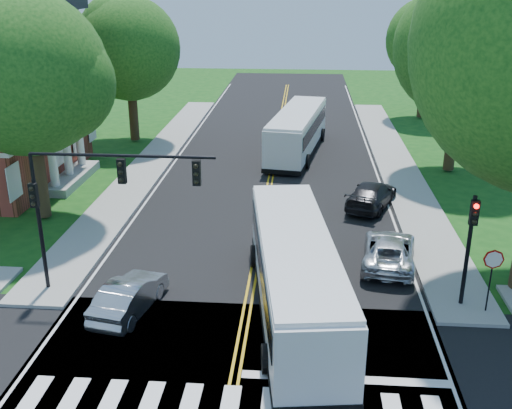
# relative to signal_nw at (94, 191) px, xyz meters

# --- Properties ---
(ground) EXTENTS (140.00, 140.00, 0.00)m
(ground) POSITION_rel_signal_nw_xyz_m (5.86, -6.43, -4.38)
(ground) COLOR #114412
(ground) RESTS_ON ground
(road) EXTENTS (14.00, 96.00, 0.01)m
(road) POSITION_rel_signal_nw_xyz_m (5.86, 11.57, -4.37)
(road) COLOR black
(road) RESTS_ON ground
(cross_road) EXTENTS (60.00, 12.00, 0.01)m
(cross_road) POSITION_rel_signal_nw_xyz_m (5.86, -6.43, -4.37)
(cross_road) COLOR black
(cross_road) RESTS_ON ground
(center_line) EXTENTS (0.36, 70.00, 0.01)m
(center_line) POSITION_rel_signal_nw_xyz_m (5.86, 15.57, -4.36)
(center_line) COLOR gold
(center_line) RESTS_ON road
(edge_line_w) EXTENTS (0.12, 70.00, 0.01)m
(edge_line_w) POSITION_rel_signal_nw_xyz_m (-0.94, 15.57, -4.36)
(edge_line_w) COLOR silver
(edge_line_w) RESTS_ON road
(edge_line_e) EXTENTS (0.12, 70.00, 0.01)m
(edge_line_e) POSITION_rel_signal_nw_xyz_m (12.66, 15.57, -4.36)
(edge_line_e) COLOR silver
(edge_line_e) RESTS_ON road
(stop_bar) EXTENTS (6.60, 0.40, 0.01)m
(stop_bar) POSITION_rel_signal_nw_xyz_m (9.36, -4.83, -4.36)
(stop_bar) COLOR silver
(stop_bar) RESTS_ON road
(sidewalk_nw) EXTENTS (2.60, 40.00, 0.15)m
(sidewalk_nw) POSITION_rel_signal_nw_xyz_m (-2.44, 18.57, -4.30)
(sidewalk_nw) COLOR gray
(sidewalk_nw) RESTS_ON ground
(sidewalk_ne) EXTENTS (2.60, 40.00, 0.15)m
(sidewalk_ne) POSITION_rel_signal_nw_xyz_m (14.16, 18.57, -4.30)
(sidewalk_ne) COLOR gray
(sidewalk_ne) RESTS_ON ground
(tree_west_near) EXTENTS (8.00, 8.00, 11.40)m
(tree_west_near) POSITION_rel_signal_nw_xyz_m (-5.64, 7.57, 3.15)
(tree_west_near) COLOR #302113
(tree_west_near) RESTS_ON ground
(tree_west_far) EXTENTS (7.60, 7.60, 10.67)m
(tree_west_far) POSITION_rel_signal_nw_xyz_m (-5.14, 23.57, 2.62)
(tree_west_far) COLOR #302113
(tree_west_far) RESTS_ON ground
(tree_east_mid) EXTENTS (8.40, 8.40, 11.93)m
(tree_east_mid) POSITION_rel_signal_nw_xyz_m (17.36, 17.57, 3.48)
(tree_east_mid) COLOR #302113
(tree_east_mid) RESTS_ON ground
(tree_east_far) EXTENTS (7.20, 7.20, 10.34)m
(tree_east_far) POSITION_rel_signal_nw_xyz_m (18.36, 33.57, 2.48)
(tree_east_far) COLOR #302113
(tree_east_far) RESTS_ON ground
(signal_nw) EXTENTS (7.15, 0.46, 5.66)m
(signal_nw) POSITION_rel_signal_nw_xyz_m (0.00, 0.00, 0.00)
(signal_nw) COLOR black
(signal_nw) RESTS_ON ground
(signal_ne) EXTENTS (0.30, 0.46, 4.40)m
(signal_ne) POSITION_rel_signal_nw_xyz_m (14.06, 0.01, -1.41)
(signal_ne) COLOR black
(signal_ne) RESTS_ON ground
(stop_sign) EXTENTS (0.76, 0.08, 2.53)m
(stop_sign) POSITION_rel_signal_nw_xyz_m (14.86, -0.45, -2.35)
(stop_sign) COLOR black
(stop_sign) RESTS_ON ground
(bus_lead) EXTENTS (4.18, 12.26, 3.11)m
(bus_lead) POSITION_rel_signal_nw_xyz_m (7.66, -0.84, -2.72)
(bus_lead) COLOR silver
(bus_lead) RESTS_ON road
(bus_follow) EXTENTS (4.39, 12.09, 3.06)m
(bus_follow) POSITION_rel_signal_nw_xyz_m (7.42, 21.27, -2.75)
(bus_follow) COLOR silver
(bus_follow) RESTS_ON road
(hatchback) EXTENTS (2.20, 4.32, 1.36)m
(hatchback) POSITION_rel_signal_nw_xyz_m (1.46, -1.35, -3.69)
(hatchback) COLOR #AAACB1
(hatchback) RESTS_ON road
(suv) EXTENTS (2.90, 5.04, 1.32)m
(suv) POSITION_rel_signal_nw_xyz_m (11.72, 3.53, -3.71)
(suv) COLOR silver
(suv) RESTS_ON road
(dark_sedan) EXTENTS (3.56, 5.18, 1.39)m
(dark_sedan) POSITION_rel_signal_nw_xyz_m (11.66, 10.66, -3.67)
(dark_sedan) COLOR black
(dark_sedan) RESTS_ON road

